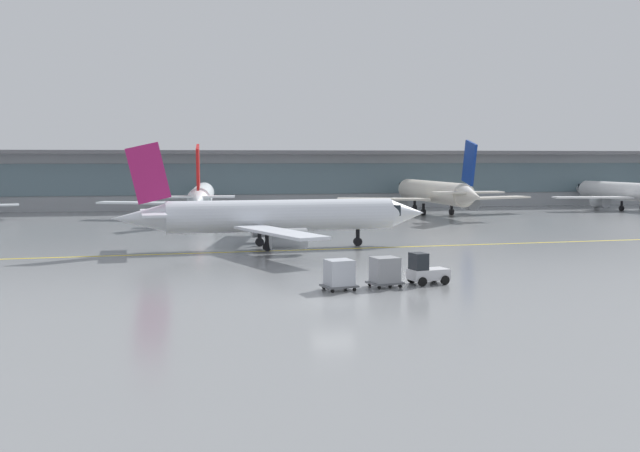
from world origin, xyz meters
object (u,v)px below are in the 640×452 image
Objects in this scene: gate_airplane_3 at (434,193)px; baggage_tug at (425,271)px; cargo_dolly_lead at (385,271)px; cargo_dolly_trailing at (339,274)px; gate_airplane_2 at (202,197)px; gate_airplane_4 at (627,192)px; taxiing_regional_jet at (277,217)px.

gate_airplane_3 is 63.81m from baggage_tug.
cargo_dolly_trailing is at bearing -180.00° from cargo_dolly_lead.
cargo_dolly_lead is at bearing 180.00° from baggage_tug.
gate_airplane_2 is 1.04× the size of gate_airplane_4.
gate_airplane_4 is (33.80, 3.24, -0.33)m from gate_airplane_3.
cargo_dolly_trailing is (6.40, -60.07, -1.97)m from gate_airplane_2.
taxiing_regional_jet reaches higher than cargo_dolly_lead.
cargo_dolly_lead is (-58.46, -63.79, -1.84)m from gate_airplane_4.
cargo_dolly_lead is at bearing 132.41° from gate_airplane_4.
cargo_dolly_lead is (-24.66, -60.55, -2.17)m from gate_airplane_3.
baggage_tug reaches higher than cargo_dolly_lead.
cargo_dolly_lead is 1.00× the size of cargo_dolly_trailing.
gate_airplane_2 is 34.26m from gate_airplane_3.
gate_airplane_2 is 68.18m from gate_airplane_4.
gate_airplane_2 is 0.94× the size of gate_airplane_3.
cargo_dolly_lead is (3.96, -22.52, -1.88)m from taxiing_regional_jet.
gate_airplane_4 is 12.30× the size of cargo_dolly_lead.
gate_airplane_3 is 67.25m from cargo_dolly_trailing.
gate_airplane_3 is at bearing 58.82° from baggage_tug.
gate_airplane_4 reaches higher than cargo_dolly_lead.
gate_airplane_2 is at bearing 90.51° from gate_airplane_3.
gate_airplane_3 is at bearing 49.55° from taxiing_regional_jet.
cargo_dolly_lead is (9.58, -59.43, -1.97)m from gate_airplane_2.
taxiing_regional_jet is at bearing 96.23° from baggage_tug.
baggage_tug reaches higher than cargo_dolly_trailing.
gate_airplane_3 is at bearing 54.27° from cargo_dolly_trailing.
gate_airplane_4 is (68.04, 4.35, -0.13)m from gate_airplane_2.
gate_airplane_2 is at bearing 87.88° from cargo_dolly_lead.
gate_airplane_3 reaches higher than taxiing_regional_jet.
gate_airplane_4 is 74.84m from taxiing_regional_jet.
gate_airplane_2 is 10.79× the size of baggage_tug.
baggage_tug is 6.24m from cargo_dolly_trailing.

